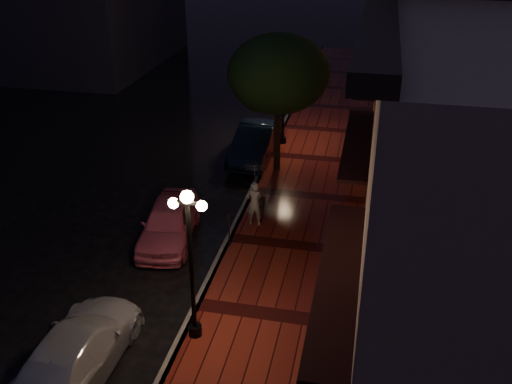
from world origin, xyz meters
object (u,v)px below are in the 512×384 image
Objects in this scene: street_tree at (278,76)px; pink_car at (169,222)px; parking_meter at (229,227)px; streetlamp_near at (191,258)px; navy_car at (256,142)px; woman_with_umbrella at (255,186)px; streetlamp_far at (284,93)px; silver_car at (78,350)px.

street_tree is 7.71m from pink_car.
street_tree is at bearing 59.63° from pink_car.
pink_car reaches higher than parking_meter.
streetlamp_near is 0.91× the size of navy_car.
street_tree is 4.82× the size of parking_meter.
woman_with_umbrella is (2.71, 1.41, 0.99)m from pink_car.
woman_with_umbrella is (0.32, 6.07, -0.90)m from streetlamp_near.
street_tree reaches higher than woman_with_umbrella.
streetlamp_far reaches higher than pink_car.
streetlamp_near is 1.03× the size of pink_car.
streetlamp_near is at bearing -90.00° from streetlamp_far.
streetlamp_far reaches higher than parking_meter.
streetlamp_far is 16.04m from silver_car.
street_tree reaches higher than streetlamp_near.
parking_meter is (-0.46, -6.51, -3.37)m from street_tree.
navy_car is (-0.95, 12.26, -1.82)m from streetlamp_near.
pink_car is at bearing -173.68° from parking_meter.
woman_with_umbrella is (2.78, 7.80, 1.02)m from silver_car.
streetlamp_far is 0.74× the size of street_tree.
pink_car is at bearing -104.31° from streetlamp_far.
streetlamp_near is 3.58× the size of parking_meter.
parking_meter is at bearing -94.03° from street_tree.
silver_car is (-2.45, -15.73, -1.92)m from streetlamp_far.
parking_meter is at bearing 65.59° from woman_with_umbrella.
woman_with_umbrella reaches higher than pink_car.
streetlamp_near is 4.81m from parking_meter.
street_tree is 7.34m from parking_meter.
navy_car is at bearing 133.54° from street_tree.
pink_car is 1.78× the size of woman_with_umbrella.
parking_meter is (-0.20, -9.52, -1.72)m from streetlamp_far.
parking_meter is at bearing 92.55° from streetlamp_near.
pink_car is 3.46× the size of parking_meter.
silver_car is 8.34m from woman_with_umbrella.
streetlamp_near reaches higher than woman_with_umbrella.
streetlamp_near is at bearing -76.40° from parking_meter.
navy_car is (1.43, 7.60, 0.07)m from pink_car.
streetlamp_near is at bearing -144.43° from silver_car.
street_tree reaches higher than pink_car.
street_tree reaches higher than navy_car.
street_tree is 1.39× the size of pink_car.
streetlamp_near is 0.74× the size of street_tree.
street_tree is 5.54m from woman_with_umbrella.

